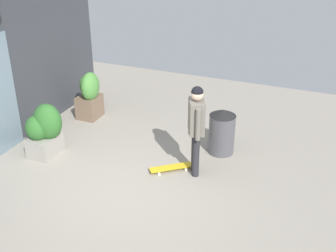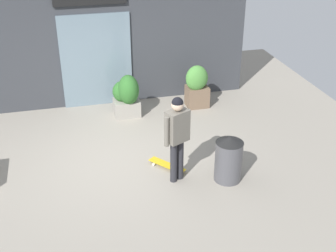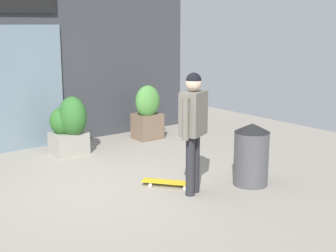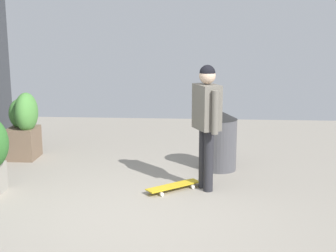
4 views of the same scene
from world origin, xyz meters
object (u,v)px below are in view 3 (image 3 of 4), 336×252
Objects in this scene: skateboarder at (193,121)px; planter_box_left at (69,125)px; skateboard at (169,182)px; planter_box_right at (148,111)px; trash_bin at (251,154)px.

planter_box_left is (-0.46, 2.96, -0.51)m from skateboarder.
planter_box_left is at bearing -30.10° from skateboard.
planter_box_left is (-0.38, 2.52, 0.49)m from skateboard.
skateboard is 0.66× the size of planter_box_right.
planter_box_left is at bearing -176.89° from planter_box_right.
planter_box_left is 1.84m from planter_box_right.
skateboard is (-0.08, 0.44, -1.00)m from skateboarder.
planter_box_right is 1.21× the size of trash_bin.
skateboarder reaches higher than trash_bin.
skateboarder reaches higher than planter_box_right.
skateboarder is at bearing -81.10° from planter_box_left.
trash_bin reaches higher than skateboard.
skateboard is at bearing -81.41° from planter_box_left.
skateboard is 2.60m from planter_box_left.
planter_box_left is 1.15× the size of trash_bin.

